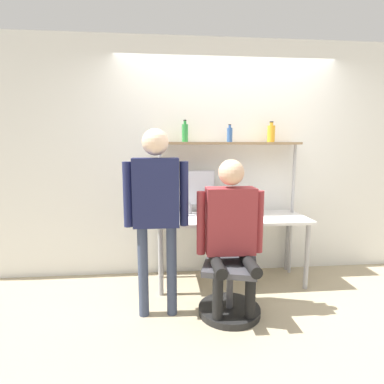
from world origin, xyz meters
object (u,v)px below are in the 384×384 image
laptop (223,213)px  person_seated (231,225)px  bottle_blue (230,135)px  bottle_green (185,133)px  bottle_amber (271,133)px  monitor (189,190)px  person_standing (156,200)px  office_chair (230,282)px  cell_phone (246,218)px

laptop → person_seated: bearing=-94.3°
laptop → bottle_blue: bottle_blue is taller
bottle_green → bottle_amber: bottle_green is taller
person_seated → bottle_amber: bearing=52.8°
person_seated → bottle_green: bearing=112.6°
laptop → bottle_amber: bearing=23.1°
monitor → bottle_amber: (0.92, -0.00, 0.62)m
person_seated → person_standing: size_ratio=0.84×
office_chair → bottle_amber: bearing=51.8°
cell_phone → bottle_green: bottle_green is taller
bottle_amber → cell_phone: bearing=-144.0°
monitor → bottle_blue: size_ratio=2.98×
cell_phone → office_chair: (-0.29, -0.54, -0.46)m
cell_phone → bottle_amber: size_ratio=0.66×
office_chair → bottle_blue: size_ratio=4.74×
person_seated → bottle_blue: bottle_blue is taller
office_chair → bottle_amber: (0.61, 0.78, 1.36)m
laptop → person_seated: person_seated is taller
monitor → office_chair: 1.12m
monitor → person_standing: 0.85m
cell_phone → bottle_blue: size_ratio=0.77×
person_seated → bottle_blue: (0.15, 0.82, 0.81)m
bottle_blue → bottle_green: bearing=-180.0°
monitor → office_chair: size_ratio=0.63×
cell_phone → bottle_green: bearing=159.9°
bottle_amber → person_standing: bearing=-148.6°
laptop → person_seated: 0.58m
bottle_amber → laptop: bearing=-156.9°
monitor → cell_phone: (0.60, -0.24, -0.28)m
person_seated → person_standing: (-0.64, 0.05, 0.23)m
monitor → bottle_green: size_ratio=2.44×
person_standing → bottle_green: size_ratio=6.92×
person_seated → bottle_blue: 1.16m
monitor → bottle_amber: bearing=-0.2°
cell_phone → person_seated: person_seated is taller
monitor → bottle_green: 0.63m
person_standing → bottle_green: bearing=68.6°
person_seated → bottle_green: (-0.34, 0.82, 0.83)m
office_chair → bottle_green: bottle_green is taller
bottle_amber → bottle_blue: bearing=180.0°
laptop → bottle_amber: size_ratio=1.45×
person_seated → bottle_amber: bottle_amber is taller
bottle_blue → bottle_amber: size_ratio=0.86×
bottle_blue → bottle_amber: 0.47m
office_chair → person_standing: size_ratio=0.56×
cell_phone → person_standing: bearing=-150.3°
person_seated → bottle_blue: bearing=79.4°
laptop → monitor: bearing=143.7°
laptop → person_seated: (-0.04, -0.57, 0.02)m
cell_phone → bottle_green: size_ratio=0.63×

